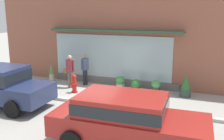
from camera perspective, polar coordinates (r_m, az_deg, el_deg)
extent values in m
plane|color=#9E9B93|center=(11.40, -4.79, -7.09)|extent=(60.00, 60.00, 0.00)
cube|color=#B2B2AD|center=(11.21, -5.24, -7.12)|extent=(14.00, 0.24, 0.12)
cube|color=#935642|center=(13.75, 0.78, 6.78)|extent=(14.00, 0.36, 4.84)
cube|color=#9EB7BC|center=(13.78, -0.34, 2.57)|extent=(6.52, 0.03, 2.46)
cube|color=#2D5138|center=(13.38, 0.27, 8.65)|extent=(7.12, 0.56, 0.12)
cube|color=#605E59|center=(13.96, 0.45, -2.48)|extent=(6.92, 0.20, 0.36)
cylinder|color=red|center=(12.80, -8.24, -4.78)|extent=(0.32, 0.32, 0.06)
cylinder|color=red|center=(12.69, -8.30, -3.20)|extent=(0.21, 0.21, 0.67)
sphere|color=red|center=(12.59, -8.36, -1.46)|extent=(0.23, 0.23, 0.23)
cylinder|color=red|center=(12.75, -8.87, -2.99)|extent=(0.10, 0.09, 0.09)
cylinder|color=red|center=(12.61, -7.72, -3.13)|extent=(0.10, 0.09, 0.09)
cylinder|color=red|center=(12.56, -8.62, -3.23)|extent=(0.09, 0.10, 0.09)
cylinder|color=brown|center=(13.56, -9.43, -2.08)|extent=(0.12, 0.12, 0.84)
cylinder|color=brown|center=(13.48, -8.82, -2.15)|extent=(0.12, 0.12, 0.84)
cube|color=#8E333D|center=(13.35, -9.24, 0.93)|extent=(0.32, 0.21, 0.63)
sphere|color=tan|center=(13.27, -9.30, 2.77)|extent=(0.23, 0.23, 0.23)
cylinder|color=#8E333D|center=(13.45, -10.00, 1.07)|extent=(0.08, 0.08, 0.60)
cylinder|color=#8E333D|center=(13.24, -8.47, 0.93)|extent=(0.08, 0.08, 0.60)
cube|color=#846647|center=(13.57, -10.23, -0.05)|extent=(0.24, 0.10, 0.28)
cylinder|color=#232328|center=(13.92, -5.67, -1.61)|extent=(0.12, 0.12, 0.83)
cylinder|color=#232328|center=(13.85, -6.19, -1.70)|extent=(0.12, 0.12, 0.83)
cube|color=#475675|center=(13.72, -6.00, 1.27)|extent=(0.32, 0.35, 0.62)
sphere|color=#A37556|center=(13.64, -6.04, 3.02)|extent=(0.22, 0.22, 0.22)
cylinder|color=#475675|center=(13.82, -5.32, 1.43)|extent=(0.08, 0.08, 0.59)
cylinder|color=#475675|center=(13.62, -6.69, 1.23)|extent=(0.08, 0.08, 0.59)
cube|color=maroon|center=(7.71, 3.75, -11.96)|extent=(4.59, 1.92, 0.64)
cube|color=maroon|center=(7.54, 2.13, -7.73)|extent=(2.55, 1.71, 0.60)
cube|color=#1E2328|center=(7.54, 2.13, -7.73)|extent=(2.59, 1.73, 0.33)
cylinder|color=black|center=(8.47, 14.83, -12.42)|extent=(0.67, 0.20, 0.67)
cylinder|color=black|center=(9.04, -3.52, -10.30)|extent=(0.67, 0.20, 0.67)
cube|color=navy|center=(11.77, -23.21, -4.01)|extent=(4.34, 1.78, 0.69)
cylinder|color=black|center=(11.68, -15.20, -5.30)|extent=(0.66, 0.18, 0.66)
cylinder|color=black|center=(10.37, -21.10, -8.09)|extent=(0.66, 0.18, 0.66)
cylinder|color=#B7B2A3|center=(15.03, -13.13, -1.63)|extent=(0.28, 0.28, 0.40)
cone|color=#4C934C|center=(14.92, -13.23, 0.18)|extent=(0.25, 0.25, 0.58)
cylinder|color=#B7B2A3|center=(13.24, 1.83, -3.56)|extent=(0.43, 0.43, 0.27)
sphere|color=#3D8442|center=(13.15, 1.84, -2.32)|extent=(0.46, 0.46, 0.46)
sphere|color=white|center=(13.18, 2.33, -1.91)|extent=(0.13, 0.13, 0.13)
sphere|color=#DB4C7A|center=(13.23, 1.80, -1.82)|extent=(0.12, 0.12, 0.12)
cylinder|color=#33473D|center=(12.51, 15.81, -4.85)|extent=(0.50, 0.50, 0.36)
cone|color=#2D6B33|center=(12.36, 15.96, -2.53)|extent=(0.45, 0.45, 0.69)
cylinder|color=#4C4C51|center=(12.82, 5.22, -4.33)|extent=(0.41, 0.41, 0.20)
sphere|color=#2D6B33|center=(12.74, 5.25, -3.05)|extent=(0.47, 0.47, 0.47)
cylinder|color=#33473D|center=(12.74, 9.61, -4.42)|extent=(0.41, 0.41, 0.27)
sphere|color=#4C934C|center=(12.66, 9.66, -3.17)|extent=(0.44, 0.44, 0.44)
sphere|color=#E5C64C|center=(12.75, 9.55, -2.75)|extent=(0.09, 0.09, 0.09)
sphere|color=orange|center=(12.73, 9.76, -2.88)|extent=(0.10, 0.10, 0.10)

